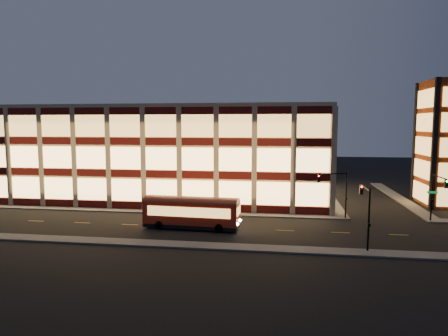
# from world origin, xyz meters

# --- Properties ---
(ground) EXTENTS (200.00, 200.00, 0.00)m
(ground) POSITION_xyz_m (0.00, 0.00, 0.00)
(ground) COLOR black
(ground) RESTS_ON ground
(sidewalk_office_south) EXTENTS (54.00, 2.00, 0.15)m
(sidewalk_office_south) POSITION_xyz_m (-3.00, 1.00, 0.07)
(sidewalk_office_south) COLOR #514F4C
(sidewalk_office_south) RESTS_ON ground
(sidewalk_office_east) EXTENTS (2.00, 30.00, 0.15)m
(sidewalk_office_east) POSITION_xyz_m (23.00, 17.00, 0.07)
(sidewalk_office_east) COLOR #514F4C
(sidewalk_office_east) RESTS_ON ground
(sidewalk_tower_west) EXTENTS (2.00, 30.00, 0.15)m
(sidewalk_tower_west) POSITION_xyz_m (34.00, 17.00, 0.07)
(sidewalk_tower_west) COLOR #514F4C
(sidewalk_tower_west) RESTS_ON ground
(sidewalk_near) EXTENTS (100.00, 2.00, 0.15)m
(sidewalk_near) POSITION_xyz_m (0.00, -13.00, 0.07)
(sidewalk_near) COLOR #514F4C
(sidewalk_near) RESTS_ON ground
(office_building) EXTENTS (50.45, 30.45, 14.50)m
(office_building) POSITION_xyz_m (-2.91, 16.91, 7.25)
(office_building) COLOR tan
(office_building) RESTS_ON ground
(traffic_signal_far) EXTENTS (3.79, 1.87, 6.00)m
(traffic_signal_far) POSITION_xyz_m (22.21, 0.24, 4.11)
(traffic_signal_far) COLOR black
(traffic_signal_far) RESTS_ON ground
(traffic_signal_right) EXTENTS (1.20, 4.37, 6.00)m
(traffic_signal_right) POSITION_xyz_m (33.50, -0.62, 4.10)
(traffic_signal_right) COLOR black
(traffic_signal_right) RESTS_ON ground
(traffic_signal_near) EXTENTS (0.32, 4.45, 6.00)m
(traffic_signal_near) POSITION_xyz_m (23.50, -11.03, 4.13)
(traffic_signal_near) COLOR black
(traffic_signal_near) RESTS_ON ground
(trolley_bus) EXTENTS (10.85, 3.31, 3.63)m
(trolley_bus) POSITION_xyz_m (5.54, -6.49, 2.01)
(trolley_bus) COLOR #A01D08
(trolley_bus) RESTS_ON ground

